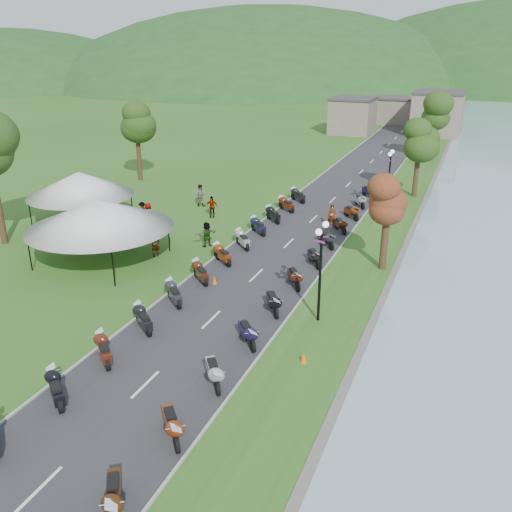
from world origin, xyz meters
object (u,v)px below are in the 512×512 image
(pedestrian_c, at_px, (143,221))
(vendor_tent_main, at_px, (101,231))
(pedestrian_b, at_px, (200,206))
(pedestrian_a, at_px, (156,256))

(pedestrian_c, bearing_deg, vendor_tent_main, 5.01)
(vendor_tent_main, bearing_deg, pedestrian_b, 90.29)
(vendor_tent_main, bearing_deg, pedestrian_c, 105.84)
(pedestrian_a, relative_size, pedestrian_c, 1.00)
(vendor_tent_main, bearing_deg, pedestrian_a, 34.22)
(pedestrian_a, height_order, pedestrian_b, pedestrian_b)
(vendor_tent_main, relative_size, pedestrian_a, 3.97)
(pedestrian_a, bearing_deg, pedestrian_b, 51.75)
(pedestrian_a, height_order, pedestrian_c, pedestrian_a)
(vendor_tent_main, height_order, pedestrian_b, vendor_tent_main)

